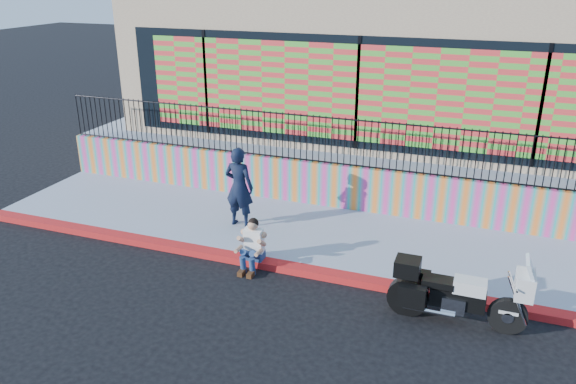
% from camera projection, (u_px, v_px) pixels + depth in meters
% --- Properties ---
extents(ground, '(90.00, 90.00, 0.00)m').
position_uv_depth(ground, '(303.00, 273.00, 11.33)').
color(ground, black).
rests_on(ground, ground).
extents(red_curb, '(16.00, 0.30, 0.15)m').
position_uv_depth(red_curb, '(303.00, 270.00, 11.30)').
color(red_curb, '#A80C26').
rests_on(red_curb, ground).
extents(sidewalk, '(16.00, 3.00, 0.15)m').
position_uv_depth(sidewalk, '(326.00, 236.00, 12.74)').
color(sidewalk, '#96A0B4').
rests_on(sidewalk, ground).
extents(mural_wall, '(16.00, 0.20, 1.10)m').
position_uv_depth(mural_wall, '(345.00, 187.00, 13.90)').
color(mural_wall, '#DE3A91').
rests_on(mural_wall, sidewalk).
extents(metal_fence, '(15.80, 0.04, 1.20)m').
position_uv_depth(metal_fence, '(347.00, 142.00, 13.48)').
color(metal_fence, black).
rests_on(metal_fence, mural_wall).
extents(elevated_platform, '(16.00, 10.00, 1.25)m').
position_uv_depth(elevated_platform, '(385.00, 136.00, 18.38)').
color(elevated_platform, '#96A0B4').
rests_on(elevated_platform, ground).
extents(storefront_building, '(14.00, 8.06, 4.00)m').
position_uv_depth(storefront_building, '(389.00, 56.00, 17.22)').
color(storefront_building, tan).
rests_on(storefront_building, elevated_platform).
extents(police_motorcycle, '(2.31, 0.76, 1.44)m').
position_uv_depth(police_motorcycle, '(455.00, 292.00, 9.56)').
color(police_motorcycle, black).
rests_on(police_motorcycle, ground).
extents(police_officer, '(0.71, 0.48, 1.89)m').
position_uv_depth(police_officer, '(239.00, 187.00, 12.80)').
color(police_officer, black).
rests_on(police_officer, sidewalk).
extents(seated_man, '(0.54, 0.71, 1.06)m').
position_uv_depth(seated_man, '(251.00, 250.00, 11.32)').
color(seated_man, navy).
rests_on(seated_man, ground).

